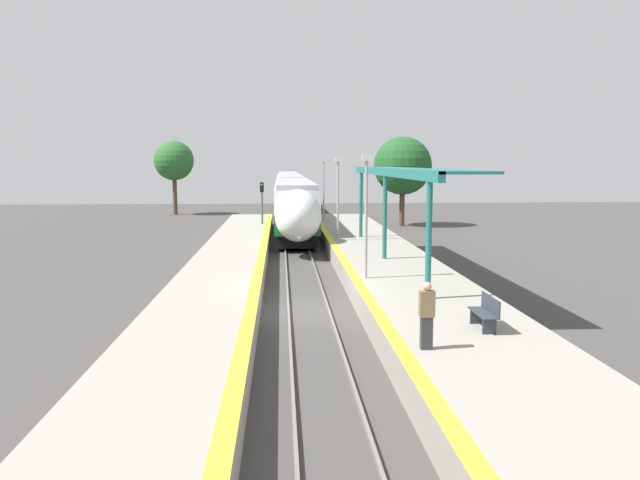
% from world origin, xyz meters
% --- Properties ---
extents(ground_plane, '(120.00, 120.00, 0.00)m').
position_xyz_m(ground_plane, '(0.00, 0.00, 0.00)').
color(ground_plane, '#423F3D').
extents(rail_left, '(0.08, 90.00, 0.15)m').
position_xyz_m(rail_left, '(-0.72, 0.00, 0.07)').
color(rail_left, slate).
rests_on(rail_left, ground_plane).
extents(rail_right, '(0.08, 90.00, 0.15)m').
position_xyz_m(rail_right, '(0.72, 0.00, 0.07)').
color(rail_right, slate).
rests_on(rail_right, ground_plane).
extents(train, '(2.78, 59.75, 4.04)m').
position_xyz_m(train, '(0.00, 40.96, 2.31)').
color(train, black).
rests_on(train, ground_plane).
extents(platform_right, '(4.51, 64.00, 0.91)m').
position_xyz_m(platform_right, '(3.97, 0.00, 0.45)').
color(platform_right, gray).
rests_on(platform_right, ground_plane).
extents(platform_left, '(3.46, 64.00, 0.91)m').
position_xyz_m(platform_left, '(-3.44, 0.00, 0.45)').
color(platform_left, gray).
rests_on(platform_left, ground_plane).
extents(platform_bench, '(0.44, 1.43, 0.89)m').
position_xyz_m(platform_bench, '(4.53, -5.97, 1.37)').
color(platform_bench, '#2D333D').
rests_on(platform_bench, platform_right).
extents(person_waiting, '(0.36, 0.22, 1.64)m').
position_xyz_m(person_waiting, '(2.50, -7.69, 1.75)').
color(person_waiting, '#333338').
rests_on(person_waiting, platform_right).
extents(railway_signal, '(0.28, 0.28, 3.93)m').
position_xyz_m(railway_signal, '(-2.34, 23.48, 2.43)').
color(railway_signal, '#59595E').
rests_on(railway_signal, ground_plane).
extents(lamppost_near, '(0.36, 0.20, 4.76)m').
position_xyz_m(lamppost_near, '(2.30, 1.62, 3.66)').
color(lamppost_near, '#9E9EA3').
rests_on(lamppost_near, platform_right).
extents(lamppost_mid, '(0.36, 0.20, 4.76)m').
position_xyz_m(lamppost_mid, '(2.30, 13.57, 3.66)').
color(lamppost_mid, '#9E9EA3').
rests_on(lamppost_mid, platform_right).
extents(lamppost_far, '(0.36, 0.20, 4.76)m').
position_xyz_m(lamppost_far, '(2.30, 25.51, 3.66)').
color(lamppost_far, '#9E9EA3').
rests_on(lamppost_far, platform_right).
extents(station_canopy, '(2.02, 20.28, 4.21)m').
position_xyz_m(station_canopy, '(4.43, 6.48, 4.86)').
color(station_canopy, '#1E6B66').
rests_on(station_canopy, platform_right).
extents(background_tree_left, '(4.05, 4.05, 7.58)m').
position_xyz_m(background_tree_left, '(-11.89, 43.13, 5.52)').
color(background_tree_left, brown).
rests_on(background_tree_left, ground_plane).
extents(background_tree_right, '(4.89, 4.89, 7.53)m').
position_xyz_m(background_tree_right, '(9.30, 30.23, 5.07)').
color(background_tree_right, brown).
rests_on(background_tree_right, ground_plane).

